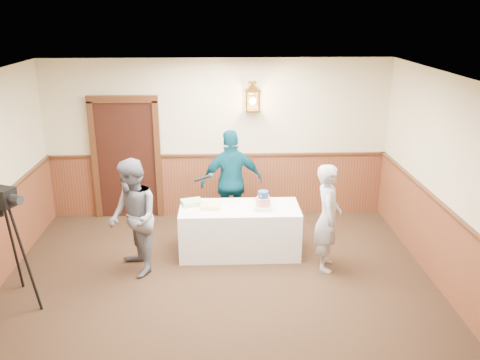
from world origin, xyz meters
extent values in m
plane|color=black|center=(0.00, 0.00, 0.00)|extent=(7.00, 7.00, 0.00)
cube|color=beige|center=(0.00, 3.50, 1.40)|extent=(6.00, 0.02, 2.80)
cube|color=white|center=(0.00, 0.00, 2.80)|extent=(6.00, 7.00, 0.02)
cube|color=brown|center=(0.00, 3.48, 0.55)|extent=(5.98, 0.04, 1.10)
cube|color=brown|center=(2.98, 0.00, 0.55)|extent=(0.04, 6.98, 1.10)
cube|color=#472513|center=(0.00, 3.46, 1.12)|extent=(5.98, 0.07, 0.04)
cube|color=black|center=(-1.60, 3.45, 1.05)|extent=(1.00, 0.06, 2.10)
cube|color=white|center=(0.32, 1.90, 0.38)|extent=(1.80, 0.80, 0.75)
cube|color=#F7E7C1|center=(0.67, 1.83, 0.78)|extent=(0.29, 0.29, 0.05)
cylinder|color=red|center=(0.67, 1.83, 0.87)|extent=(0.21, 0.21, 0.12)
cylinder|color=navy|center=(0.67, 1.83, 0.98)|extent=(0.15, 0.15, 0.10)
cube|color=#FFFA98|center=(-0.11, 1.88, 0.78)|extent=(0.31, 0.25, 0.06)
cube|color=#A2C58B|center=(-0.40, 2.03, 0.79)|extent=(0.37, 0.33, 0.07)
imported|color=slate|center=(-1.17, 1.35, 0.83)|extent=(0.91, 1.00, 1.66)
cylinder|color=black|center=(-0.22, 1.66, 1.29)|extent=(0.23, 0.10, 0.09)
sphere|color=black|center=(-0.09, 1.69, 1.32)|extent=(0.08, 0.08, 0.08)
imported|color=#A6A7AD|center=(1.55, 1.38, 0.78)|extent=(0.46, 0.62, 1.57)
imported|color=#083C4E|center=(0.23, 2.70, 0.88)|extent=(1.09, 0.62, 1.75)
cylinder|color=black|center=(-2.37, 0.49, 1.46)|extent=(0.19, 0.17, 0.12)
camera|label=1|loc=(0.05, -5.17, 3.59)|focal=38.00mm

